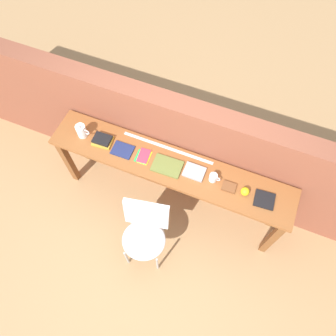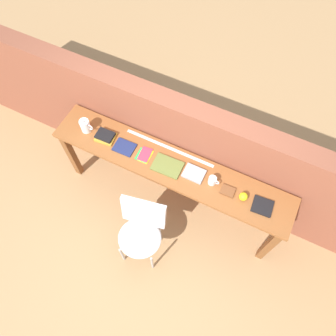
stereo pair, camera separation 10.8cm
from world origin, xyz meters
name	(u,v)px [view 2 (the right image)]	position (x,y,z in m)	size (l,w,h in m)	color
ground_plane	(159,221)	(0.00, 0.00, 0.00)	(40.00, 40.00, 0.00)	tan
brick_wall_back	(184,148)	(0.00, 0.64, 0.71)	(6.00, 0.20, 1.41)	brown
sideboard	(170,171)	(0.00, 0.30, 0.74)	(2.50, 0.44, 0.88)	brown
chair_white_moulded	(141,229)	(-0.02, -0.31, 0.53)	(0.52, 0.53, 0.89)	silver
pitcher_white	(85,126)	(-0.95, 0.29, 0.96)	(0.14, 0.10, 0.18)	white
book_stack_leftmost	(105,136)	(-0.73, 0.29, 0.90)	(0.21, 0.18, 0.05)	gold
magazine_cycling	(124,147)	(-0.50, 0.27, 0.89)	(0.21, 0.16, 0.02)	navy
pamphlet_pile_colourful	(145,155)	(-0.28, 0.29, 0.88)	(0.14, 0.18, 0.01)	yellow
book_open_centre	(167,166)	(-0.02, 0.27, 0.89)	(0.29, 0.20, 0.02)	olive
book_grey_hardcover	(194,173)	(0.25, 0.31, 0.89)	(0.20, 0.16, 0.02)	#9E9EA3
mug	(213,181)	(0.44, 0.30, 0.92)	(0.11, 0.08, 0.09)	white
leather_journal_brown	(228,191)	(0.61, 0.28, 0.89)	(0.13, 0.10, 0.02)	brown
sports_ball_small	(243,197)	(0.76, 0.28, 0.92)	(0.08, 0.08, 0.08)	yellow
book_repair_rightmost	(262,206)	(0.95, 0.28, 0.89)	(0.18, 0.17, 0.02)	black
ruler_metal_back_edge	(169,148)	(-0.09, 0.47, 0.88)	(0.96, 0.03, 0.00)	silver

